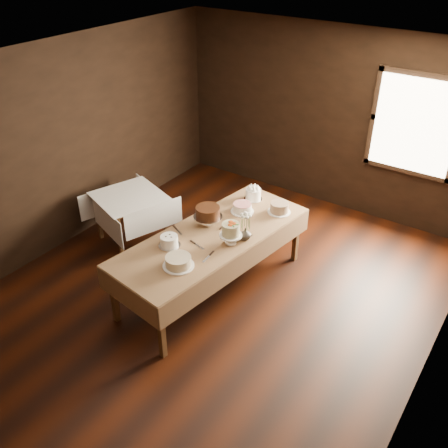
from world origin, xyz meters
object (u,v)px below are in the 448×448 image
side_table (130,201)px  display_table (212,239)px  cake_server_c (226,223)px  cake_server_e (179,232)px  cake_lattice (242,208)px  cake_flowers (231,234)px  cake_server_a (199,246)px  cake_server_b (206,259)px  cake_cream (178,262)px  cake_meringue (253,194)px  cake_chocolate (208,217)px  cake_server_d (246,236)px  cake_speckled (279,208)px  cake_swirl (169,241)px  flower_vase (245,234)px

side_table → display_table: bearing=-7.7°
cake_server_c → cake_server_e: 0.61m
display_table → cake_lattice: size_ratio=8.46×
cake_lattice → cake_flowers: 0.74m
cake_lattice → cake_server_a: (0.02, -0.95, -0.05)m
display_table → cake_server_b: size_ratio=11.28×
side_table → cake_cream: (1.64, -0.92, 0.20)m
cake_server_a → cake_server_b: size_ratio=1.00×
display_table → side_table: (-1.58, 0.21, -0.08)m
cake_flowers → cake_server_c: bearing=131.5°
cake_meringue → cake_chocolate: bearing=-98.0°
cake_flowers → cake_server_d: 0.27m
cake_lattice → cake_server_d: bearing=-52.3°
cake_lattice → cake_flowers: bearing=-67.8°
cake_meringue → cake_speckled: cake_meringue is taller
display_table → cake_server_e: cake_server_e is taller
side_table → cake_swirl: bearing=-27.5°
cake_chocolate → cake_swirl: cake_chocolate is taller
cake_server_b → cake_server_c: bearing=-168.4°
cake_flowers → cake_cream: size_ratio=0.79×
cake_speckled → cake_lattice: size_ratio=0.93×
display_table → cake_speckled: cake_speckled is taller
cake_chocolate → cake_meringue: bearing=82.0°
cake_chocolate → cake_cream: 0.91m
cake_server_d → cake_server_a: bearing=-164.3°
cake_server_e → cake_meringue: bearing=101.2°
cake_speckled → cake_server_e: 1.34m
cake_swirl → cake_server_a: bearing=31.5°
cake_chocolate → cake_server_d: size_ratio=1.61×
cake_speckled → cake_lattice: (-0.40, -0.26, -0.01)m
cake_meringue → cake_server_c: cake_meringue is taller
cake_flowers → cake_server_d: (0.07, 0.23, -0.12)m
cake_lattice → cake_cream: cake_cream is taller
cake_meringue → cake_server_d: bearing=-63.4°
display_table → cake_server_d: (0.35, 0.21, 0.06)m
cake_speckled → cake_swirl: cake_speckled is taller
cake_flowers → cake_server_c: 0.45m
cake_server_a → cake_server_e: bearing=177.1°
cake_swirl → cake_cream: bearing=-36.3°
cake_server_a → flower_vase: flower_vase is taller
cake_meringue → cake_server_a: cake_meringue is taller
display_table → cake_server_b: cake_server_b is taller
cake_server_d → cake_server_e: bearing=167.3°
cake_server_a → cake_chocolate: bearing=127.1°
cake_speckled → cake_cream: (-0.34, -1.64, -0.01)m
cake_server_e → cake_server_c: bearing=79.4°
cake_swirl → cake_server_a: cake_swirl is taller
cake_chocolate → cake_server_d: cake_chocolate is taller
cake_meringue → display_table: bearing=-86.9°
cake_meringue → cake_cream: size_ratio=0.71×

